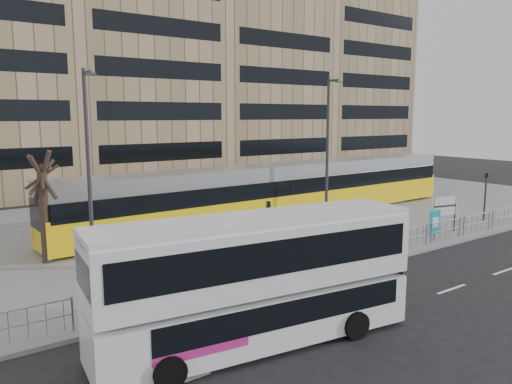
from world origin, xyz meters
TOP-DOWN VIEW (x-y plane):
  - ground at (0.00, 0.00)m, footprint 120.00×120.00m
  - plaza at (0.00, 12.00)m, footprint 64.00×24.00m
  - kerb at (0.00, 0.05)m, footprint 64.00×0.25m
  - building_row at (1.55, 34.27)m, footprint 70.40×18.40m
  - pedestrian_barrier at (2.00, 0.50)m, footprint 32.07×0.07m
  - road_markings at (1.00, -4.00)m, footprint 62.00×0.12m
  - double_decker_bus at (-7.10, -3.39)m, footprint 10.00×3.47m
  - tram at (4.74, 10.33)m, footprint 30.19×3.75m
  - station_sign at (9.85, 1.67)m, footprint 1.78×0.46m
  - ad_panel at (7.91, 0.92)m, footprint 0.86×0.08m
  - pedestrian at (-8.20, 6.44)m, footprint 0.65×0.80m
  - traffic_light_west at (-2.86, 1.64)m, footprint 0.21×0.24m
  - traffic_light_east at (14.76, 2.04)m, footprint 0.22×0.24m
  - lamp_post_west at (-8.70, 6.85)m, footprint 0.45×1.04m
  - lamp_post_east at (5.87, 7.19)m, footprint 0.45×1.04m
  - bare_tree at (-10.24, 8.72)m, footprint 3.81×3.81m

SIDE VIEW (x-z plane):
  - ground at x=0.00m, z-range 0.00..0.00m
  - road_markings at x=1.00m, z-range 0.00..0.01m
  - kerb at x=0.00m, z-range -0.01..0.16m
  - plaza at x=0.00m, z-range 0.00..0.15m
  - pedestrian_barrier at x=2.00m, z-range 0.43..1.53m
  - ad_panel at x=7.91m, z-range 0.29..1.90m
  - pedestrian at x=-8.20m, z-range 0.15..2.04m
  - station_sign at x=9.85m, z-range 0.55..2.63m
  - tram at x=4.74m, z-range 0.16..3.71m
  - double_decker_bus at x=-7.10m, z-range 0.16..4.08m
  - traffic_light_west at x=-2.86m, z-range 0.57..3.67m
  - traffic_light_east at x=14.76m, z-range 0.57..3.67m
  - lamp_post_west at x=-8.70m, z-range 0.53..9.17m
  - lamp_post_east at x=5.87m, z-range 0.53..9.45m
  - bare_tree at x=-10.24m, z-range 1.89..8.90m
  - building_row at x=1.55m, z-range -2.69..28.51m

